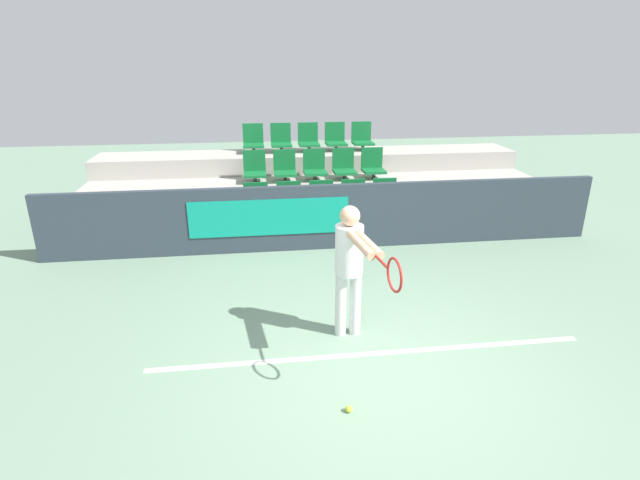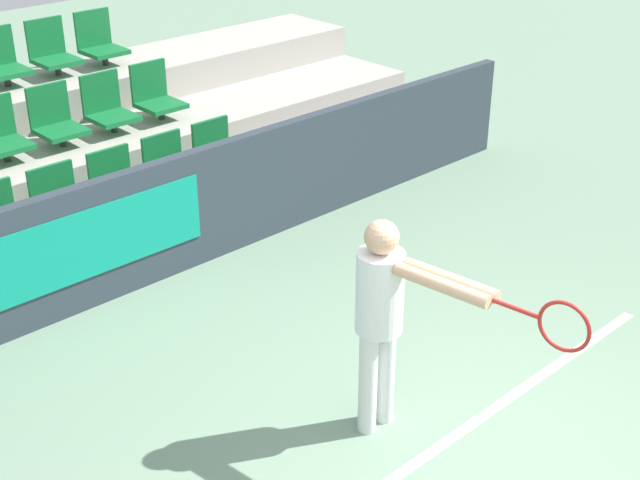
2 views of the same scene
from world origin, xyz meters
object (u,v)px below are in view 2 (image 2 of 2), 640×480
(stadium_chair_4, at_px, (218,155))
(stadium_chair_14, at_px, (100,42))
(stadium_chair_13, at_px, (52,52))
(stadium_chair_8, at_px, (108,107))
(tennis_player, at_px, (389,308))
(stadium_chair_3, at_px, (170,170))
(stadium_chair_9, at_px, (156,95))
(stadium_chair_7, at_px, (56,121))
(stadium_chair_6, at_px, (0,135))
(stadium_chair_1, at_px, (61,205))
(stadium_chair_2, at_px, (118,187))
(stadium_chair_12, at_px, (1,62))

(stadium_chair_4, distance_m, stadium_chair_14, 2.33)
(stadium_chair_13, relative_size, stadium_chair_14, 1.00)
(stadium_chair_8, bearing_deg, tennis_player, -99.19)
(stadium_chair_3, distance_m, stadium_chair_9, 1.31)
(stadium_chair_7, height_order, tennis_player, tennis_player)
(stadium_chair_6, distance_m, stadium_chair_14, 2.15)
(stadium_chair_3, relative_size, stadium_chair_4, 1.00)
(stadium_chair_4, xyz_separation_m, tennis_player, (-1.37, -3.67, 0.36))
(stadium_chair_6, relative_size, stadium_chair_7, 1.00)
(stadium_chair_1, height_order, stadium_chair_13, stadium_chair_13)
(stadium_chair_2, height_order, stadium_chair_3, same)
(stadium_chair_2, bearing_deg, stadium_chair_6, 118.67)
(stadium_chair_3, xyz_separation_m, stadium_chair_13, (0.00, 2.20, 0.76))
(stadium_chair_2, xyz_separation_m, stadium_chair_8, (0.60, 1.10, 0.38))
(stadium_chair_3, height_order, stadium_chair_6, stadium_chair_6)
(stadium_chair_1, distance_m, stadium_chair_8, 1.67)
(stadium_chair_7, bearing_deg, stadium_chair_8, 0.00)
(stadium_chair_1, distance_m, stadium_chair_7, 1.31)
(stadium_chair_6, height_order, stadium_chair_12, stadium_chair_12)
(stadium_chair_9, height_order, tennis_player, tennis_player)
(stadium_chair_2, bearing_deg, stadium_chair_12, 90.00)
(stadium_chair_1, bearing_deg, stadium_chair_7, 61.33)
(stadium_chair_9, bearing_deg, stadium_chair_6, 180.00)
(stadium_chair_7, xyz_separation_m, stadium_chair_12, (0.00, 1.10, 0.38))
(stadium_chair_4, height_order, stadium_chair_8, stadium_chair_8)
(stadium_chair_3, distance_m, stadium_chair_6, 1.67)
(stadium_chair_12, height_order, tennis_player, stadium_chair_12)
(stadium_chair_4, relative_size, stadium_chair_6, 1.00)
(stadium_chair_7, distance_m, stadium_chair_8, 0.60)
(stadium_chair_13, bearing_deg, stadium_chair_14, 0.00)
(stadium_chair_3, xyz_separation_m, stadium_chair_14, (0.60, 2.20, 0.76))
(stadium_chair_1, xyz_separation_m, stadium_chair_4, (1.80, 0.00, 0.00))
(stadium_chair_1, xyz_separation_m, stadium_chair_8, (1.20, 1.10, 0.38))
(stadium_chair_3, height_order, stadium_chair_9, stadium_chair_9)
(stadium_chair_4, bearing_deg, stadium_chair_12, 118.67)
(stadium_chair_7, bearing_deg, stadium_chair_9, 0.00)
(tennis_player, bearing_deg, stadium_chair_8, 73.41)
(stadium_chair_1, xyz_separation_m, stadium_chair_6, (0.00, 1.10, 0.38))
(stadium_chair_6, relative_size, stadium_chair_12, 1.00)
(stadium_chair_3, xyz_separation_m, stadium_chair_12, (-0.60, 2.20, 0.76))
(stadium_chair_3, xyz_separation_m, stadium_chair_4, (0.60, 0.00, 0.00))
(stadium_chair_1, distance_m, stadium_chair_9, 2.15)
(stadium_chair_2, bearing_deg, stadium_chair_9, 42.44)
(stadium_chair_3, relative_size, stadium_chair_9, 1.00)
(stadium_chair_14, bearing_deg, stadium_chair_8, -118.67)
(stadium_chair_9, relative_size, tennis_player, 0.38)
(stadium_chair_6, xyz_separation_m, tennis_player, (0.43, -4.77, -0.02))
(stadium_chair_7, bearing_deg, stadium_chair_14, 42.44)
(stadium_chair_8, bearing_deg, stadium_chair_14, 61.33)
(stadium_chair_2, height_order, stadium_chair_6, stadium_chair_6)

